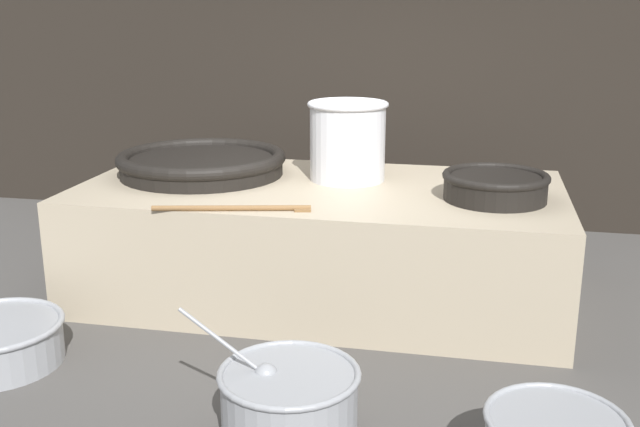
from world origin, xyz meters
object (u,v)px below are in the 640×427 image
object	(u,v)px
giant_wok_near	(202,163)
giant_wok_far	(495,185)
cook	(360,172)
stock_pot	(348,140)
prep_bowl_vegetables	(289,401)

from	to	relation	value
giant_wok_near	giant_wok_far	bearing A→B (deg)	-8.19
giant_wok_far	cook	distance (m)	1.95
stock_pot	prep_bowl_vegetables	size ratio (longest dim) A/B	0.64
cook	giant_wok_far	bearing A→B (deg)	119.96
cook	prep_bowl_vegetables	world-z (taller)	cook
giant_wok_far	stock_pot	world-z (taller)	stock_pot
stock_pot	cook	world-z (taller)	stock_pot
giant_wok_far	stock_pot	distance (m)	1.32
stock_pot	prep_bowl_vegetables	xyz separation A→B (m)	(0.10, -2.46, -1.06)
giant_wok_near	cook	xyz separation A→B (m)	(1.23, 1.10, -0.27)
giant_wok_near	prep_bowl_vegetables	distance (m)	2.87
giant_wok_far	prep_bowl_vegetables	xyz separation A→B (m)	(-1.12, -2.02, -0.83)
prep_bowl_vegetables	giant_wok_near	bearing A→B (deg)	120.02
giant_wok_far	stock_pot	bearing A→B (deg)	160.00
giant_wok_far	cook	xyz separation A→B (m)	(-1.26, 1.46, -0.28)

